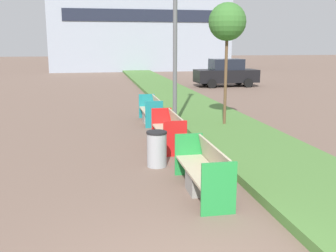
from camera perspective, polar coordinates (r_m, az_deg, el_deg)
The scene contains 9 objects.
planter_grass_strip at distance 16.71m, azimuth 4.41°, elevation 2.25°, with size 2.80×120.00×0.18m.
building_backdrop at distance 44.55m, azimuth -4.20°, elevation 14.75°, with size 18.90×7.26×10.25m.
bench_green_frame at distance 7.77m, azimuth 5.17°, elevation -6.96°, with size 0.65×2.21×0.94m.
bench_red_frame at distance 11.14m, azimuth 0.15°, elevation -1.11°, with size 0.65×2.11×0.94m.
bench_teal_frame at distance 14.54m, azimuth -2.45°, elevation 1.93°, with size 0.65×1.97×0.94m.
litter_bin at distance 9.33m, azimuth -1.65°, elevation -3.33°, with size 0.49×0.49×0.85m.
street_lamp_post at distance 13.16m, azimuth 1.05°, elevation 17.28°, with size 0.24×0.44×7.46m.
sapling_tree_near at distance 13.37m, azimuth 8.60°, elevation 14.60°, with size 1.23×1.23×4.19m.
parked_car_distant at distance 27.22m, azimuth 8.43°, elevation 7.62°, with size 4.22×2.00×1.86m.
Camera 1 is at (-1.10, -3.90, 2.87)m, focal length 42.00 mm.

